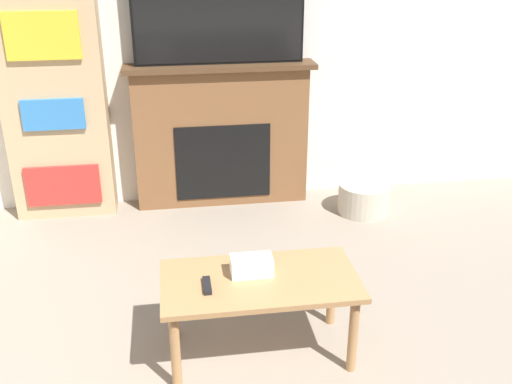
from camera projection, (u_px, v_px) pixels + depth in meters
The scene contains 8 objects.
wall_back at pixel (230, 37), 4.74m from camera, with size 6.70×0.06×2.70m.
fireplace at pixel (221, 135), 4.91m from camera, with size 1.51×0.28×1.17m.
tv at pixel (219, 9), 4.48m from camera, with size 1.31×0.03×0.82m.
coffee_table at pixel (260, 289), 3.14m from camera, with size 1.03×0.54×0.47m.
tissue_box at pixel (252, 266), 3.13m from camera, with size 0.22×0.12×0.10m.
remote_control at pixel (207, 285), 3.03m from camera, with size 0.04×0.15×0.02m.
bookshelf at pixel (56, 109), 4.60m from camera, with size 0.77×0.29×1.73m.
storage_basket at pixel (364, 198), 4.89m from camera, with size 0.42×0.42×0.24m.
Camera 1 is at (-0.51, -0.56, 2.14)m, focal length 42.00 mm.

